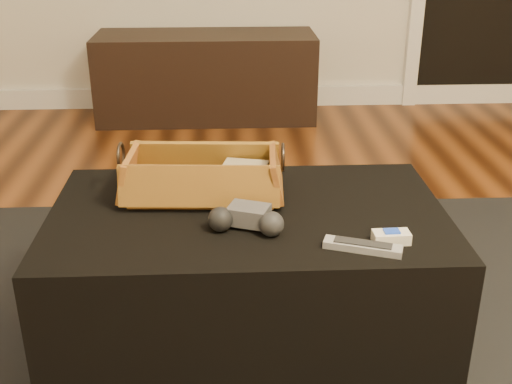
{
  "coord_description": "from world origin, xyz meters",
  "views": [
    {
      "loc": [
        -0.29,
        -1.14,
        1.13
      ],
      "look_at": [
        -0.22,
        0.3,
        0.49
      ],
      "focal_mm": 45.0,
      "sensor_mm": 36.0,
      "label": 1
    }
  ],
  "objects_px": {
    "silver_remote": "(363,246)",
    "ottoman": "(248,282)",
    "tv_remote": "(194,189)",
    "media_cabinet": "(206,77)",
    "game_controller": "(247,219)",
    "wicker_basket": "(203,178)",
    "cream_gadget": "(391,237)"
  },
  "relations": [
    {
      "from": "silver_remote",
      "to": "ottoman",
      "type": "bearing_deg",
      "value": 139.13
    },
    {
      "from": "ottoman",
      "to": "tv_remote",
      "type": "bearing_deg",
      "value": 148.91
    },
    {
      "from": "media_cabinet",
      "to": "tv_remote",
      "type": "xyz_separation_m",
      "value": [
        0.02,
        -2.1,
        0.22
      ]
    },
    {
      "from": "game_controller",
      "to": "silver_remote",
      "type": "bearing_deg",
      "value": -23.2
    },
    {
      "from": "media_cabinet",
      "to": "tv_remote",
      "type": "relative_size",
      "value": 5.54
    },
    {
      "from": "media_cabinet",
      "to": "silver_remote",
      "type": "height_order",
      "value": "media_cabinet"
    },
    {
      "from": "ottoman",
      "to": "tv_remote",
      "type": "relative_size",
      "value": 4.49
    },
    {
      "from": "tv_remote",
      "to": "wicker_basket",
      "type": "distance_m",
      "value": 0.04
    },
    {
      "from": "wicker_basket",
      "to": "silver_remote",
      "type": "xyz_separation_m",
      "value": [
        0.36,
        -0.31,
        -0.04
      ]
    },
    {
      "from": "game_controller",
      "to": "wicker_basket",
      "type": "bearing_deg",
      "value": 118.25
    },
    {
      "from": "wicker_basket",
      "to": "silver_remote",
      "type": "relative_size",
      "value": 2.46
    },
    {
      "from": "tv_remote",
      "to": "ottoman",
      "type": "bearing_deg",
      "value": -33.59
    },
    {
      "from": "media_cabinet",
      "to": "ottoman",
      "type": "bearing_deg",
      "value": -85.8
    },
    {
      "from": "silver_remote",
      "to": "cream_gadget",
      "type": "xyz_separation_m",
      "value": [
        0.07,
        0.03,
        0.0
      ]
    },
    {
      "from": "game_controller",
      "to": "media_cabinet",
      "type": "bearing_deg",
      "value": 93.87
    },
    {
      "from": "wicker_basket",
      "to": "game_controller",
      "type": "height_order",
      "value": "wicker_basket"
    },
    {
      "from": "silver_remote",
      "to": "cream_gadget",
      "type": "height_order",
      "value": "cream_gadget"
    },
    {
      "from": "tv_remote",
      "to": "cream_gadget",
      "type": "bearing_deg",
      "value": -32.62
    },
    {
      "from": "tv_remote",
      "to": "silver_remote",
      "type": "relative_size",
      "value": 1.25
    },
    {
      "from": "ottoman",
      "to": "wicker_basket",
      "type": "bearing_deg",
      "value": 139.78
    },
    {
      "from": "tv_remote",
      "to": "game_controller",
      "type": "relative_size",
      "value": 1.16
    },
    {
      "from": "ottoman",
      "to": "cream_gadget",
      "type": "bearing_deg",
      "value": -29.71
    },
    {
      "from": "tv_remote",
      "to": "game_controller",
      "type": "height_order",
      "value": "game_controller"
    },
    {
      "from": "tv_remote",
      "to": "game_controller",
      "type": "distance_m",
      "value": 0.23
    },
    {
      "from": "media_cabinet",
      "to": "silver_remote",
      "type": "distance_m",
      "value": 2.45
    },
    {
      "from": "ottoman",
      "to": "silver_remote",
      "type": "relative_size",
      "value": 5.63
    },
    {
      "from": "media_cabinet",
      "to": "game_controller",
      "type": "bearing_deg",
      "value": -86.13
    },
    {
      "from": "silver_remote",
      "to": "media_cabinet",
      "type": "bearing_deg",
      "value": 99.69
    },
    {
      "from": "cream_gadget",
      "to": "tv_remote",
      "type": "bearing_deg",
      "value": 149.87
    },
    {
      "from": "media_cabinet",
      "to": "cream_gadget",
      "type": "height_order",
      "value": "media_cabinet"
    },
    {
      "from": "tv_remote",
      "to": "silver_remote",
      "type": "height_order",
      "value": "tv_remote"
    },
    {
      "from": "media_cabinet",
      "to": "tv_remote",
      "type": "bearing_deg",
      "value": -89.37
    }
  ]
}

